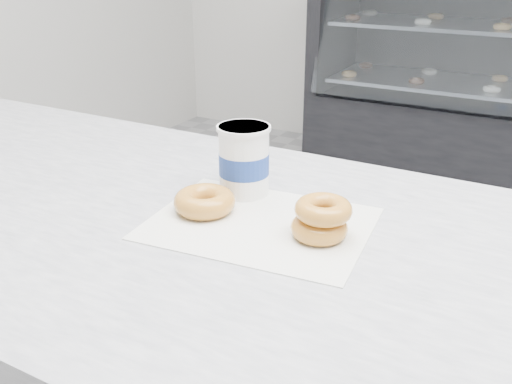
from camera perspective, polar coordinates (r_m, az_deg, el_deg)
wax_paper at (r=0.90m, az=0.38°, el=-3.15°), size 0.37×0.29×0.00m
donut_single at (r=0.94m, az=-5.17°, el=-0.93°), size 0.11×0.11×0.04m
donut_stack at (r=0.85m, az=6.54°, el=-2.67°), size 0.09×0.09×0.06m
coffee_cup at (r=0.99m, az=-1.21°, el=3.25°), size 0.11×0.11×0.12m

